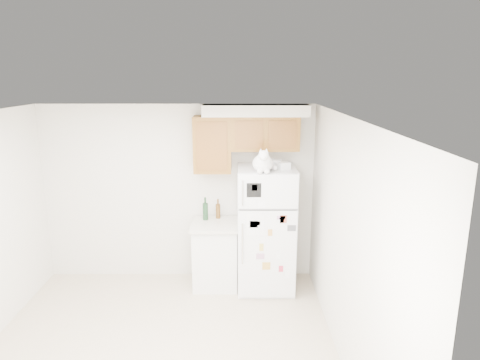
{
  "coord_description": "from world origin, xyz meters",
  "views": [
    {
      "loc": [
        0.84,
        -3.84,
        2.88
      ],
      "look_at": [
        0.87,
        1.55,
        1.55
      ],
      "focal_mm": 32.0,
      "sensor_mm": 36.0,
      "label": 1
    }
  ],
  "objects_px": {
    "storage_box_back": "(275,163)",
    "storage_box_front": "(284,166)",
    "cat": "(263,163)",
    "refrigerator": "(266,229)",
    "base_counter": "(216,254)",
    "bottle_amber": "(218,209)",
    "bottle_green": "(205,209)"
  },
  "relations": [
    {
      "from": "storage_box_front",
      "to": "refrigerator",
      "type": "bearing_deg",
      "value": 131.83
    },
    {
      "from": "refrigerator",
      "to": "base_counter",
      "type": "distance_m",
      "value": 0.79
    },
    {
      "from": "base_counter",
      "to": "storage_box_front",
      "type": "relative_size",
      "value": 6.13
    },
    {
      "from": "bottle_amber",
      "to": "cat",
      "type": "bearing_deg",
      "value": -40.93
    },
    {
      "from": "storage_box_back",
      "to": "storage_box_front",
      "type": "height_order",
      "value": "storage_box_back"
    },
    {
      "from": "bottle_green",
      "to": "bottle_amber",
      "type": "height_order",
      "value": "bottle_green"
    },
    {
      "from": "cat",
      "to": "bottle_green",
      "type": "xyz_separation_m",
      "value": [
        -0.76,
        0.45,
        -0.74
      ]
    },
    {
      "from": "storage_box_back",
      "to": "bottle_amber",
      "type": "distance_m",
      "value": 1.05
    },
    {
      "from": "bottle_green",
      "to": "base_counter",
      "type": "bearing_deg",
      "value": -41.18
    },
    {
      "from": "cat",
      "to": "storage_box_front",
      "type": "xyz_separation_m",
      "value": [
        0.27,
        0.16,
        -0.08
      ]
    },
    {
      "from": "cat",
      "to": "storage_box_front",
      "type": "bearing_deg",
      "value": 30.64
    },
    {
      "from": "storage_box_back",
      "to": "storage_box_front",
      "type": "distance_m",
      "value": 0.17
    },
    {
      "from": "refrigerator",
      "to": "base_counter",
      "type": "height_order",
      "value": "refrigerator"
    },
    {
      "from": "bottle_green",
      "to": "bottle_amber",
      "type": "distance_m",
      "value": 0.19
    },
    {
      "from": "bottle_green",
      "to": "cat",
      "type": "bearing_deg",
      "value": -30.44
    },
    {
      "from": "refrigerator",
      "to": "bottle_amber",
      "type": "xyz_separation_m",
      "value": [
        -0.66,
        0.26,
        0.21
      ]
    },
    {
      "from": "refrigerator",
      "to": "storage_box_back",
      "type": "bearing_deg",
      "value": 22.19
    },
    {
      "from": "bottle_amber",
      "to": "bottle_green",
      "type": "bearing_deg",
      "value": -159.58
    },
    {
      "from": "storage_box_back",
      "to": "storage_box_front",
      "type": "bearing_deg",
      "value": -37.98
    },
    {
      "from": "bottle_amber",
      "to": "refrigerator",
      "type": "bearing_deg",
      "value": -21.54
    },
    {
      "from": "cat",
      "to": "storage_box_front",
      "type": "distance_m",
      "value": 0.33
    },
    {
      "from": "bottle_green",
      "to": "storage_box_front",
      "type": "bearing_deg",
      "value": -15.43
    },
    {
      "from": "cat",
      "to": "storage_box_back",
      "type": "relative_size",
      "value": 2.57
    },
    {
      "from": "refrigerator",
      "to": "storage_box_back",
      "type": "xyz_separation_m",
      "value": [
        0.11,
        0.04,
        0.9
      ]
    },
    {
      "from": "storage_box_front",
      "to": "bottle_amber",
      "type": "relative_size",
      "value": 0.54
    },
    {
      "from": "base_counter",
      "to": "storage_box_front",
      "type": "distance_m",
      "value": 1.58
    },
    {
      "from": "cat",
      "to": "storage_box_back",
      "type": "bearing_deg",
      "value": 60.11
    },
    {
      "from": "refrigerator",
      "to": "bottle_green",
      "type": "height_order",
      "value": "refrigerator"
    },
    {
      "from": "bottle_amber",
      "to": "storage_box_front",
      "type": "bearing_deg",
      "value": -22.04
    },
    {
      "from": "cat",
      "to": "storage_box_back",
      "type": "height_order",
      "value": "cat"
    },
    {
      "from": "base_counter",
      "to": "bottle_green",
      "type": "xyz_separation_m",
      "value": [
        -0.14,
        0.12,
        0.62
      ]
    },
    {
      "from": "storage_box_front",
      "to": "bottle_amber",
      "type": "bearing_deg",
      "value": 133.39
    }
  ]
}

